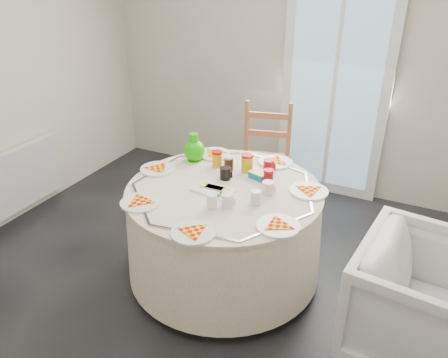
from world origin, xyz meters
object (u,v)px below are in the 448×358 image
at_px(wooden_chair, 264,165).
at_px(armchair, 429,304).
at_px(green_pitcher, 194,143).
at_px(radiator, 16,180).
at_px(table, 224,231).

xyz_separation_m(wooden_chair, armchair, (1.46, -1.16, -0.08)).
bearing_deg(green_pitcher, radiator, -170.23).
relative_size(armchair, green_pitcher, 3.78).
xyz_separation_m(table, green_pitcher, (-0.41, 0.32, 0.49)).
height_order(wooden_chair, armchair, wooden_chair).
height_order(table, green_pitcher, green_pitcher).
bearing_deg(armchair, wooden_chair, 58.36).
height_order(wooden_chair, green_pitcher, green_pitcher).
height_order(radiator, green_pitcher, green_pitcher).
relative_size(wooden_chair, armchair, 1.24).
bearing_deg(armchair, radiator, 95.61).
xyz_separation_m(radiator, table, (2.01, 0.09, -0.01)).
distance_m(radiator, wooden_chair, 2.21).
xyz_separation_m(armchair, green_pitcher, (-1.78, 0.49, 0.48)).
bearing_deg(radiator, table, 2.60).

